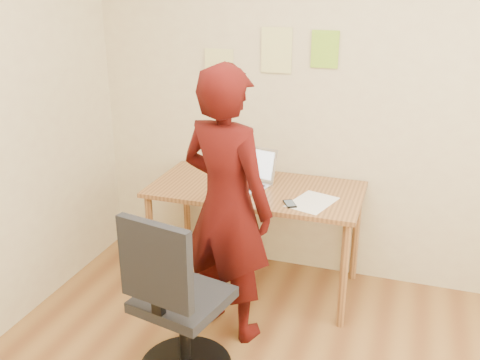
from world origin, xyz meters
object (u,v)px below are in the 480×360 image
(desk, at_px, (256,199))
(phone, at_px, (290,204))
(laptop, at_px, (247,177))
(office_chair, at_px, (176,311))
(person, at_px, (227,206))

(desk, distance_m, phone, 0.36)
(laptop, distance_m, phone, 0.44)
(desk, xyz_separation_m, office_chair, (-0.12, -1.04, -0.23))
(office_chair, bearing_deg, laptop, 99.44)
(desk, height_order, person, person)
(laptop, height_order, phone, laptop)
(desk, xyz_separation_m, laptop, (-0.07, 0.04, 0.14))
(desk, xyz_separation_m, person, (-0.02, -0.53, 0.17))
(office_chair, bearing_deg, person, 90.46)
(laptop, relative_size, office_chair, 0.40)
(laptop, bearing_deg, desk, -14.91)
(laptop, height_order, person, person)
(phone, bearing_deg, laptop, 114.83)
(office_chair, xyz_separation_m, person, (0.10, 0.51, 0.40))
(laptop, distance_m, person, 0.58)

